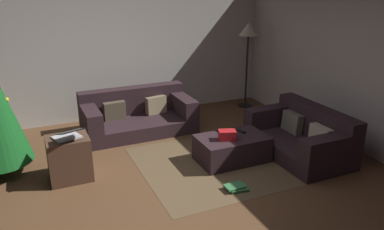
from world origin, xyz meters
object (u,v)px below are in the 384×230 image
couch_right (303,136)px  corner_lamp (248,36)px  gift_box (227,135)px  book_stack (237,188)px  laptop (68,135)px  tv_remote (241,131)px  ottoman (232,148)px  couch_left (137,115)px  side_table (69,158)px

couch_right → corner_lamp: bearing=-10.3°
gift_box → book_stack: 0.82m
book_stack → laptop: bearing=149.2°
tv_remote → gift_box: bearing=-168.0°
ottoman → gift_box: 0.29m
couch_left → side_table: bearing=45.1°
tv_remote → book_stack: bearing=-138.7°
side_table → book_stack: 2.16m
corner_lamp → side_table: bearing=-155.6°
book_stack → corner_lamp: (1.83, 2.79, 1.39)m
couch_right → book_stack: bearing=110.3°
couch_left → corner_lamp: 2.67m
gift_box → laptop: size_ratio=0.48×
couch_left → gift_box: size_ratio=7.76×
couch_right → tv_remote: size_ratio=9.75×
gift_box → side_table: 2.10m
side_table → book_stack: (1.82, -1.13, -0.25)m
tv_remote → ottoman: bearing=-167.4°
couch_right → tv_remote: couch_right is taller
side_table → book_stack: size_ratio=1.98×
ottoman → tv_remote: bearing=28.5°
couch_left → tv_remote: couch_left is taller
couch_left → couch_right: 2.73m
couch_left → corner_lamp: size_ratio=1.10×
ottoman → corner_lamp: (1.48, 2.05, 1.23)m
couch_left → book_stack: 2.49m
corner_lamp → couch_left: bearing=-171.1°
couch_right → gift_box: size_ratio=6.64×
side_table → ottoman: bearing=-10.3°
couch_right → side_table: bearing=79.3°
book_stack → corner_lamp: bearing=56.7°
couch_right → gift_box: 1.21m
book_stack → corner_lamp: corner_lamp is taller
gift_box → laptop: bearing=168.9°
tv_remote → corner_lamp: size_ratio=0.10×
ottoman → corner_lamp: bearing=54.1°
couch_right → laptop: (-3.21, 0.56, 0.36)m
laptop → tv_remote: bearing=-5.6°
side_table → laptop: size_ratio=1.17×
couch_right → side_table: (-3.23, 0.62, 0.01)m
tv_remote → laptop: 2.37m
couch_left → side_table: couch_left is taller
laptop → book_stack: laptop is taller
gift_box → laptop: 2.08m
couch_right → laptop: laptop is taller
couch_right → tv_remote: (-0.87, 0.33, 0.10)m
corner_lamp → ottoman: bearing=-125.9°
ottoman → book_stack: size_ratio=3.39×
couch_left → gift_box: couch_left is taller
couch_left → gift_box: bearing=113.8°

